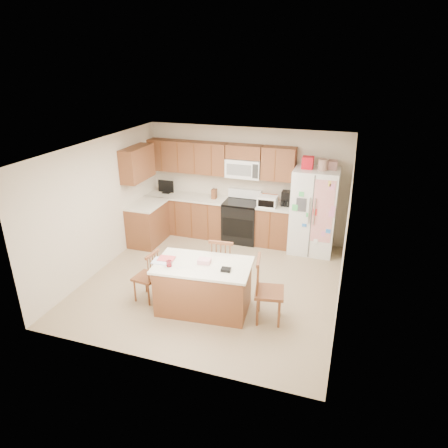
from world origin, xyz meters
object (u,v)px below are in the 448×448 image
(refrigerator, at_px, (314,210))
(stove, at_px, (241,220))
(island, at_px, (203,286))
(windsor_chair_left, at_px, (147,277))
(windsor_chair_right, at_px, (268,291))
(windsor_chair_back, at_px, (223,266))

(refrigerator, bearing_deg, stove, 177.70)
(island, height_order, windsor_chair_left, island)
(refrigerator, bearing_deg, windsor_chair_right, -97.63)
(stove, distance_m, windsor_chair_left, 2.96)
(stove, height_order, windsor_chair_right, stove)
(windsor_chair_left, bearing_deg, stove, 73.41)
(stove, relative_size, windsor_chair_back, 1.10)
(windsor_chair_back, bearing_deg, windsor_chair_left, -149.15)
(windsor_chair_back, bearing_deg, stove, 97.27)
(windsor_chair_left, xyz_separation_m, windsor_chair_back, (1.12, 0.67, 0.05))
(stove, height_order, windsor_chair_left, stove)
(island, distance_m, windsor_chair_right, 1.05)
(windsor_chair_left, bearing_deg, windsor_chair_right, 1.84)
(island, height_order, windsor_chair_back, windsor_chair_back)
(windsor_chair_back, bearing_deg, windsor_chair_right, -33.01)
(windsor_chair_left, height_order, windsor_chair_back, windsor_chair_back)
(windsor_chair_back, xyz_separation_m, windsor_chair_right, (0.93, -0.60, 0.02))
(island, xyz_separation_m, windsor_chair_left, (-1.00, -0.02, 0.01))
(stove, bearing_deg, windsor_chair_right, -66.47)
(windsor_chair_back, height_order, windsor_chair_right, windsor_chair_right)
(stove, relative_size, refrigerator, 0.55)
(island, relative_size, windsor_chair_left, 1.77)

